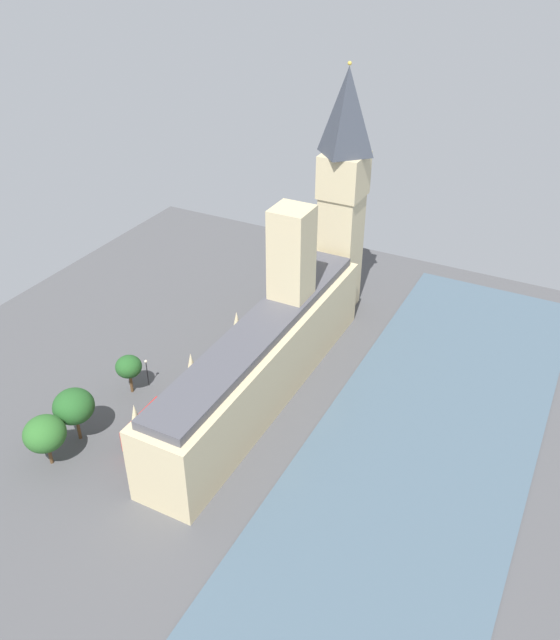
{
  "coord_description": "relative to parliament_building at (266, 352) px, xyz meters",
  "views": [
    {
      "loc": [
        -49.24,
        83.91,
        77.15
      ],
      "look_at": [
        1.0,
        -12.84,
        8.33
      ],
      "focal_mm": 36.51,
      "sensor_mm": 36.0,
      "label": 1
    }
  ],
  "objects": [
    {
      "name": "ground_plane",
      "position": [
        1.99,
        1.49,
        -8.71
      ],
      "size": [
        134.58,
        134.58,
        0.0
      ],
      "primitive_type": "plane",
      "color": "#4C4C4F"
    },
    {
      "name": "river_thames",
      "position": [
        -30.87,
        1.49,
        -8.59
      ],
      "size": [
        35.92,
        121.12,
        0.25
      ],
      "primitive_type": "cube",
      "color": "#475B6B",
      "rests_on": "ground"
    },
    {
      "name": "parliament_building",
      "position": [
        0.0,
        0.0,
        0.0
      ],
      "size": [
        11.22,
        64.58,
        33.05
      ],
      "color": "#CCBA8E",
      "rests_on": "ground"
    },
    {
      "name": "clock_tower",
      "position": [
        0.61,
        -35.21,
        18.78
      ],
      "size": [
        9.02,
        9.02,
        53.21
      ],
      "color": "#CCBA8E",
      "rests_on": "ground"
    },
    {
      "name": "car_silver_opposite_hall",
      "position": [
        13.58,
        -4.8,
        -7.82
      ],
      "size": [
        1.99,
        4.47,
        1.74
      ],
      "rotation": [
        0.0,
        0.0,
        3.09
      ],
      "color": "#B7B7BC",
      "rests_on": "ground"
    },
    {
      "name": "car_blue_under_trees",
      "position": [
        11.25,
        1.87,
        -7.82
      ],
      "size": [
        1.92,
        4.23,
        1.74
      ],
      "rotation": [
        0.0,
        0.0,
        3.13
      ],
      "color": "navy",
      "rests_on": "ground"
    },
    {
      "name": "double_decker_bus_trailing",
      "position": [
        11.96,
        21.19,
        -6.08
      ],
      "size": [
        2.88,
        10.56,
        4.75
      ],
      "rotation": [
        0.0,
        0.0,
        3.17
      ],
      "color": "red",
      "rests_on": "ground"
    },
    {
      "name": "pedestrian_leading",
      "position": [
        7.93,
        7.19,
        -8.04
      ],
      "size": [
        0.52,
        0.6,
        1.49
      ],
      "rotation": [
        0.0,
        0.0,
        6.01
      ],
      "color": "navy",
      "rests_on": "ground"
    },
    {
      "name": "pedestrian_kerbside",
      "position": [
        7.83,
        -18.35,
        -8.0
      ],
      "size": [
        0.66,
        0.61,
        1.57
      ],
      "rotation": [
        0.0,
        0.0,
        5.29
      ],
      "color": "black",
      "rests_on": "ground"
    },
    {
      "name": "plane_tree_near_tower",
      "position": [
        22.06,
        26.73,
        -1.66
      ],
      "size": [
        6.91,
        6.91,
        10.01
      ],
      "color": "brown",
      "rests_on": "ground"
    },
    {
      "name": "plane_tree_far_end",
      "position": [
        22.25,
        12.31,
        -2.96
      ],
      "size": [
        4.9,
        4.9,
        7.88
      ],
      "color": "brown",
      "rests_on": "ground"
    },
    {
      "name": "plane_tree_by_river_gate",
      "position": [
        22.16,
        33.43,
        -2.4
      ],
      "size": [
        6.83,
        6.83,
        9.24
      ],
      "color": "brown",
      "rests_on": "ground"
    },
    {
      "name": "street_lamp_corner",
      "position": [
        20.59,
        9.37,
        -4.53
      ],
      "size": [
        0.56,
        0.56,
        5.95
      ],
      "color": "black",
      "rests_on": "ground"
    }
  ]
}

